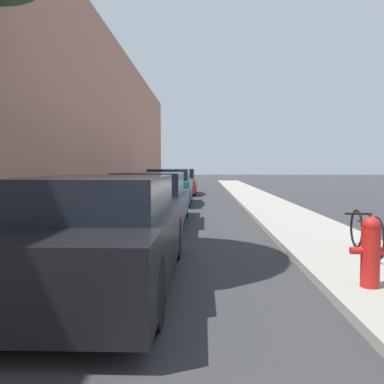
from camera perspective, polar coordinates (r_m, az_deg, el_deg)
ground_plane at (r=14.11m, az=-0.14°, el=-2.55°), size 120.00×120.00×0.00m
sidewalk_left at (r=14.49m, az=-11.69°, el=-2.22°), size 2.00×52.00×0.12m
sidewalk_right at (r=14.30m, az=11.56°, el=-2.29°), size 2.00×52.00×0.12m
building_facade_left at (r=14.97m, az=-17.05°, el=12.70°), size 0.70×52.00×7.84m
parked_car_black at (r=5.26m, az=-12.62°, el=-5.69°), size 1.81×4.61×1.41m
parked_car_navy at (r=10.67m, az=-5.93°, el=-1.04°), size 1.87×4.60×1.37m
parked_car_teal at (r=16.09m, az=-3.25°, el=0.69°), size 1.78×3.96×1.43m
parked_car_red at (r=21.72m, az=-1.63°, el=1.39°), size 1.69×4.14×1.41m
fire_hydrant at (r=5.12m, az=24.40°, el=-7.77°), size 0.47×0.22×0.83m
bicycle at (r=7.02m, az=23.80°, el=-5.40°), size 0.44×1.64×0.67m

